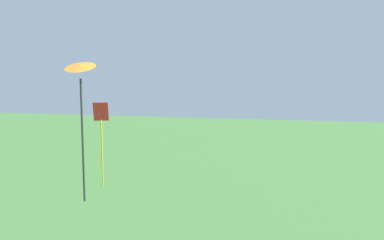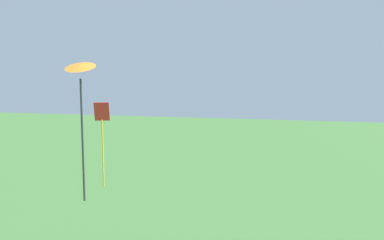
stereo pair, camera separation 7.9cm
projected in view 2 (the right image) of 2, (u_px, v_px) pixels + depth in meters
kite_orange_delta at (81, 81)px, 10.09m from camera, size 0.77×0.75×3.42m
kite_red_diamond at (102, 130)px, 14.80m from camera, size 0.58×0.44×2.97m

